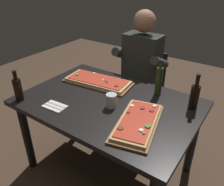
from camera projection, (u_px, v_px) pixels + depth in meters
name	position (u px, v px, depth m)	size (l,w,h in m)	color
ground_plane	(109.00, 167.00, 2.20)	(6.40, 6.40, 0.00)	#4C3828
dining_table	(109.00, 111.00, 1.88)	(1.40, 0.96, 0.74)	black
pizza_rectangular_front	(98.00, 81.00, 2.11)	(0.65, 0.34, 0.05)	brown
pizza_rectangular_left	(138.00, 122.00, 1.56)	(0.38, 0.58, 0.05)	olive
wine_bottle_dark	(159.00, 81.00, 1.87)	(0.06, 0.06, 0.30)	#233819
oil_bottle_amber	(18.00, 89.00, 1.81)	(0.07, 0.07, 0.26)	black
vinegar_bottle_green	(195.00, 96.00, 1.69)	(0.07, 0.07, 0.28)	black
tumbler_near_camera	(111.00, 101.00, 1.74)	(0.08, 0.08, 0.11)	silver
napkin_cutlery_set	(55.00, 106.00, 1.76)	(0.19, 0.12, 0.01)	white
diner_chair	(143.00, 85.00, 2.63)	(0.44, 0.44, 0.87)	black
seated_diner	(139.00, 68.00, 2.42)	(0.53, 0.41, 1.33)	#23232D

